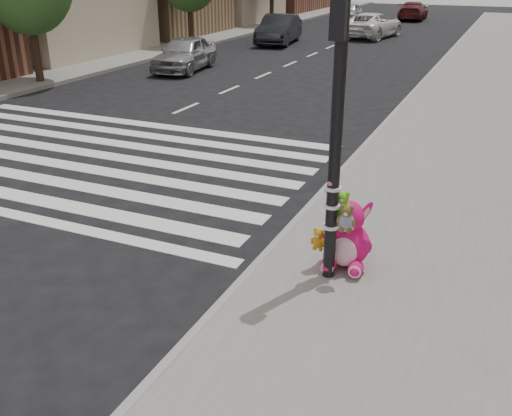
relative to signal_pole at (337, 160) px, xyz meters
The scene contains 12 objects.
ground 3.67m from the signal_pole, 145.31° to the right, with size 120.00×120.00×0.00m, color black.
sidewalk_far 24.36m from the signal_pole, 131.56° to the left, with size 6.00×80.00×0.14m, color slate.
curb_edge 8.44m from the signal_pole, 97.45° to the left, with size 0.12×80.00×0.15m, color gray.
crosswalk 8.09m from the signal_pole, 154.57° to the left, with size 11.00×6.00×0.01m, color silver, non-canonical shape.
signal_pole is the anchor object (origin of this frame).
pink_bunny 1.31m from the signal_pole, 72.25° to the left, with size 0.74×0.82×1.04m.
red_teddy 1.69m from the signal_pole, 77.19° to the left, with size 0.13×0.09×0.19m, color #B5122D, non-canonical shape.
car_silver_far 17.44m from the signal_pole, 127.06° to the left, with size 1.63×4.05×1.38m, color #A1A1A5.
car_dark_far 25.28m from the signal_pole, 113.48° to the left, with size 1.62×4.64×1.53m, color black.
car_white_near 28.70m from the signal_pole, 102.32° to the left, with size 2.33×5.06×1.41m, color white.
car_maroon_near 40.61m from the signal_pole, 98.25° to the left, with size 1.89×4.66×1.35m, color #52171A.
car_silver_deep 38.56m from the signal_pole, 105.11° to the left, with size 1.56×3.88×1.32m, color #ADACB1.
Camera 1 is at (4.49, -4.91, 4.15)m, focal length 40.00 mm.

